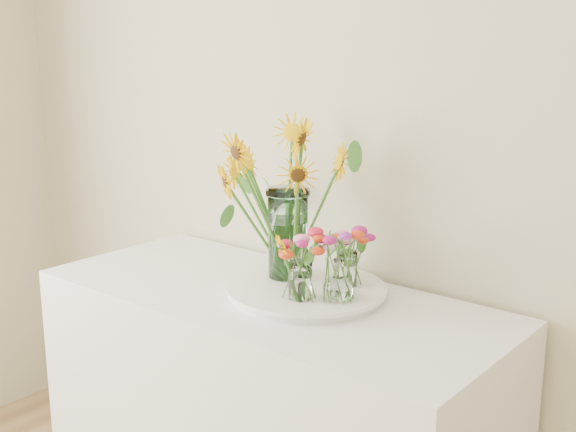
% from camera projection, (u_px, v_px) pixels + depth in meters
% --- Properties ---
extents(tray, '(0.43, 0.43, 0.02)m').
position_uv_depth(tray, '(307.00, 292.00, 2.05)').
color(tray, white).
rests_on(tray, counter).
extents(mason_jar, '(0.13, 0.13, 0.27)m').
position_uv_depth(mason_jar, '(288.00, 233.00, 2.10)').
color(mason_jar, '#B7F3DF').
rests_on(mason_jar, tray).
extents(sunflower_bouquet, '(0.69, 0.69, 0.49)m').
position_uv_depth(sunflower_bouquet, '(288.00, 198.00, 2.08)').
color(sunflower_bouquet, '#F8BF05').
rests_on(sunflower_bouquet, tray).
extents(small_vase_a, '(0.08, 0.08, 0.11)m').
position_uv_depth(small_vase_a, '(300.00, 281.00, 1.93)').
color(small_vase_a, white).
rests_on(small_vase_a, tray).
extents(wildflower_posy_a, '(0.20, 0.20, 0.20)m').
position_uv_depth(wildflower_posy_a, '(300.00, 265.00, 1.92)').
color(wildflower_posy_a, red).
rests_on(wildflower_posy_a, tray).
extents(small_vase_b, '(0.09, 0.09, 0.12)m').
position_uv_depth(small_vase_b, '(339.00, 280.00, 1.92)').
color(small_vase_b, white).
rests_on(small_vase_b, tray).
extents(wildflower_posy_b, '(0.19, 0.19, 0.21)m').
position_uv_depth(wildflower_posy_b, '(339.00, 264.00, 1.91)').
color(wildflower_posy_b, red).
rests_on(wildflower_posy_b, tray).
extents(small_vase_c, '(0.07, 0.07, 0.10)m').
position_uv_depth(small_vase_c, '(347.00, 269.00, 2.04)').
color(small_vase_c, white).
rests_on(small_vase_c, tray).
extents(wildflower_posy_c, '(0.19, 0.19, 0.19)m').
position_uv_depth(wildflower_posy_c, '(347.00, 254.00, 2.03)').
color(wildflower_posy_c, red).
rests_on(wildflower_posy_c, tray).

